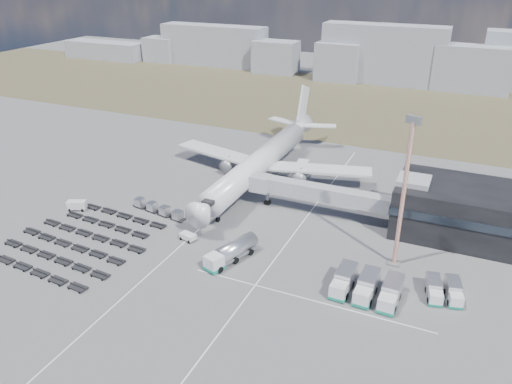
% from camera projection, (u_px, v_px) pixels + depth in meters
% --- Properties ---
extents(ground, '(420.00, 420.00, 0.00)m').
position_uv_depth(ground, '(196.00, 242.00, 95.23)').
color(ground, '#565659').
rests_on(ground, ground).
extents(grass_strip, '(420.00, 90.00, 0.01)m').
position_uv_depth(grass_strip, '(345.00, 103.00, 186.13)').
color(grass_strip, '#443F29').
rests_on(grass_strip, ground).
extents(lane_markings, '(47.12, 110.00, 0.01)m').
position_uv_depth(lane_markings, '(249.00, 246.00, 94.11)').
color(lane_markings, silver).
rests_on(lane_markings, ground).
extents(terminal, '(30.40, 16.40, 11.00)m').
position_uv_depth(terminal, '(475.00, 212.00, 95.21)').
color(terminal, black).
rests_on(terminal, ground).
extents(jet_bridge, '(30.30, 3.80, 7.05)m').
position_uv_depth(jet_bridge, '(310.00, 191.00, 104.10)').
color(jet_bridge, '#939399').
rests_on(jet_bridge, ground).
extents(airliner, '(51.59, 64.53, 17.62)m').
position_uv_depth(airliner, '(263.00, 160.00, 119.73)').
color(airliner, silver).
rests_on(airliner, ground).
extents(skyline, '(304.51, 23.06, 24.22)m').
position_uv_depth(skyline, '(410.00, 60.00, 210.77)').
color(skyline, gray).
rests_on(skyline, ground).
extents(fuel_tanker, '(6.27, 11.53, 3.62)m').
position_uv_depth(fuel_tanker, '(231.00, 252.00, 88.73)').
color(fuel_tanker, silver).
rests_on(fuel_tanker, ground).
extents(pushback_tug, '(3.36, 2.36, 1.40)m').
position_uv_depth(pushback_tug, '(188.00, 237.00, 95.67)').
color(pushback_tug, silver).
rests_on(pushback_tug, ground).
extents(utility_van, '(4.31, 3.18, 2.13)m').
position_uv_depth(utility_van, '(77.00, 205.00, 106.98)').
color(utility_van, silver).
rests_on(utility_van, ground).
extents(catering_truck, '(3.47, 7.04, 3.11)m').
position_uv_depth(catering_truck, '(301.00, 170.00, 123.38)').
color(catering_truck, silver).
rests_on(catering_truck, ground).
extents(service_trucks_near, '(10.58, 8.14, 3.14)m').
position_uv_depth(service_trucks_near, '(367.00, 287.00, 79.52)').
color(service_trucks_near, silver).
rests_on(service_trucks_near, ground).
extents(service_trucks_far, '(6.46, 7.22, 2.49)m').
position_uv_depth(service_trucks_far, '(444.00, 290.00, 79.26)').
color(service_trucks_far, silver).
rests_on(service_trucks_far, ground).
extents(uld_row, '(13.79, 3.98, 1.90)m').
position_uv_depth(uld_row, '(158.00, 209.00, 105.43)').
color(uld_row, black).
rests_on(uld_row, ground).
extents(baggage_dollies, '(27.41, 26.39, 0.79)m').
position_uv_depth(baggage_dollies, '(79.00, 241.00, 95.03)').
color(baggage_dollies, black).
rests_on(baggage_dollies, ground).
extents(floodlight_mast, '(2.58, 2.09, 27.12)m').
position_uv_depth(floodlight_mast, '(403.00, 195.00, 82.78)').
color(floodlight_mast, '#B0431C').
rests_on(floodlight_mast, ground).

